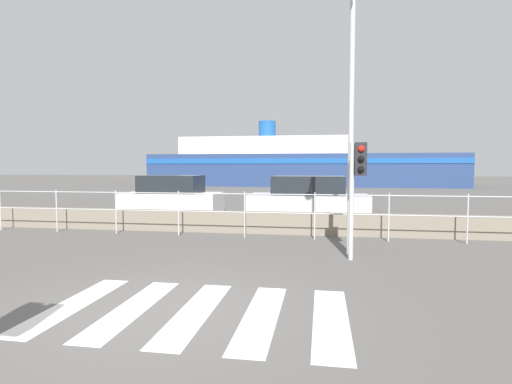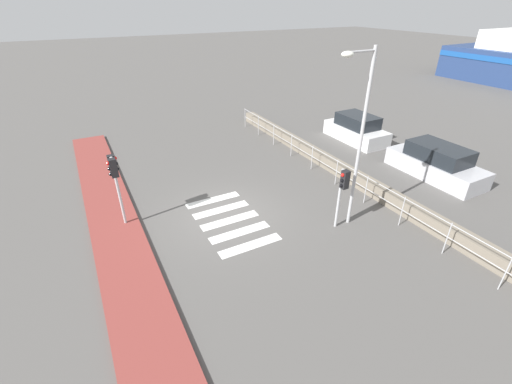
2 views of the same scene
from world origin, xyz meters
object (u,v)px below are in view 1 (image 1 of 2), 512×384
(parked_car_silver, at_px, (308,199))
(ferry_boat, at_px, (295,165))
(parked_car_white, at_px, (172,198))
(streetlamp, at_px, (353,71))
(traffic_light_far, at_px, (357,174))

(parked_car_silver, bearing_deg, ferry_boat, 94.96)
(ferry_boat, relative_size, parked_car_white, 7.69)
(streetlamp, xyz_separation_m, parked_car_white, (-6.73, 6.73, -3.32))
(streetlamp, relative_size, ferry_boat, 0.21)
(streetlamp, distance_m, parked_car_silver, 7.59)
(traffic_light_far, xyz_separation_m, parked_car_white, (-6.83, 7.12, -1.12))
(traffic_light_far, xyz_separation_m, parked_car_silver, (-1.24, 7.12, -1.12))
(traffic_light_far, relative_size, parked_car_white, 0.61)
(streetlamp, distance_m, parked_car_white, 10.08)
(parked_car_white, bearing_deg, ferry_boat, 83.01)
(traffic_light_far, distance_m, parked_car_white, 9.93)
(traffic_light_far, xyz_separation_m, ferry_boat, (-3.56, 33.83, 0.31))
(traffic_light_far, height_order, parked_car_silver, traffic_light_far)
(traffic_light_far, distance_m, parked_car_silver, 7.31)
(parked_car_white, bearing_deg, streetlamp, -44.98)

